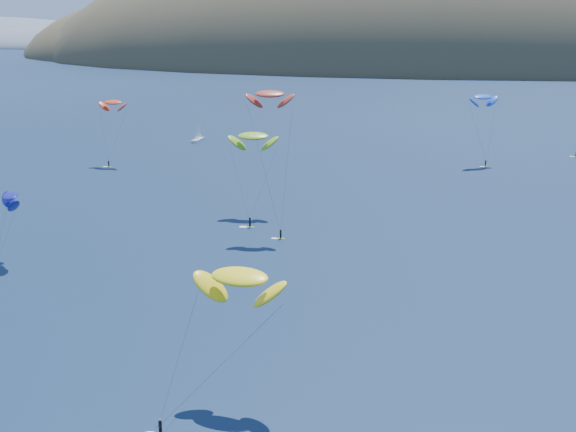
# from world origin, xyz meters

# --- Properties ---
(island) EXTENTS (730.00, 300.00, 210.00)m
(island) POSITION_xyz_m (39.40, 562.36, -10.74)
(island) COLOR #3D3526
(island) RESTS_ON ground
(sailboat) EXTENTS (8.46, 7.34, 10.57)m
(sailboat) POSITION_xyz_m (-53.17, 196.16, 0.91)
(sailboat) COLOR silver
(sailboat) RESTS_ON ground
(kitesurfer_1) EXTENTS (8.15, 7.33, 18.59)m
(kitesurfer_1) POSITION_xyz_m (-64.85, 158.13, 16.39)
(kitesurfer_1) COLOR #95D717
(kitesurfer_1) RESTS_ON ground
(kitesurfer_2) EXTENTS (12.10, 13.31, 16.73)m
(kitesurfer_2) POSITION_xyz_m (-1.87, 36.56, 13.93)
(kitesurfer_2) COLOR #95D717
(kitesurfer_2) RESTS_ON ground
(kitesurfer_3) EXTENTS (9.85, 13.75, 18.64)m
(kitesurfer_3) POSITION_xyz_m (-17.39, 114.20, 15.94)
(kitesurfer_3) COLOR #95D717
(kitesurfer_3) RESTS_ON ground
(kitesurfer_4) EXTENTS (9.26, 8.36, 20.25)m
(kitesurfer_4) POSITION_xyz_m (31.09, 175.05, 17.83)
(kitesurfer_4) COLOR #95D717
(kitesurfer_4) RESTS_ON ground
(kitesurfer_9) EXTENTS (8.63, 6.77, 28.31)m
(kitesurfer_9) POSITION_xyz_m (-11.29, 100.97, 25.94)
(kitesurfer_9) COLOR #95D717
(kitesurfer_9) RESTS_ON ground
(kitesurfer_10) EXTENTS (7.42, 13.23, 13.23)m
(kitesurfer_10) POSITION_xyz_m (-50.41, 76.96, 11.09)
(kitesurfer_10) COLOR #95D717
(kitesurfer_10) RESTS_ON ground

